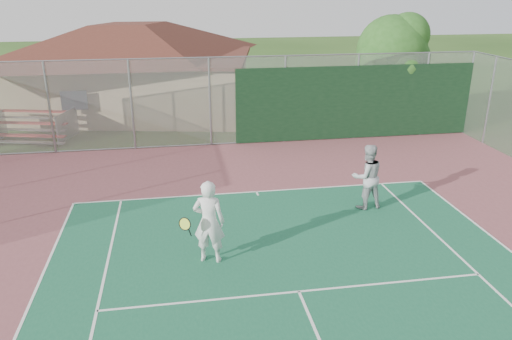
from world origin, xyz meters
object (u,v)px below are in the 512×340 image
(tree, at_px, (393,53))
(player_white_front, at_px, (209,222))
(bleachers, at_px, (30,126))
(clubhouse, at_px, (132,60))
(player_grey_back, at_px, (367,177))

(tree, relative_size, player_white_front, 2.52)
(tree, distance_m, player_white_front, 14.05)
(bleachers, distance_m, player_white_front, 12.72)
(clubhouse, height_order, tree, clubhouse)
(clubhouse, distance_m, bleachers, 6.33)
(clubhouse, relative_size, tree, 2.65)
(player_grey_back, bearing_deg, bleachers, -44.00)
(player_white_front, bearing_deg, tree, -114.01)
(clubhouse, bearing_deg, player_grey_back, -49.74)
(bleachers, distance_m, tree, 15.72)
(clubhouse, xyz_separation_m, player_white_front, (2.60, -15.37, -1.62))
(tree, height_order, player_grey_back, tree)
(tree, distance_m, player_grey_back, 9.67)
(player_white_front, distance_m, player_grey_back, 5.18)
(bleachers, height_order, tree, tree)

